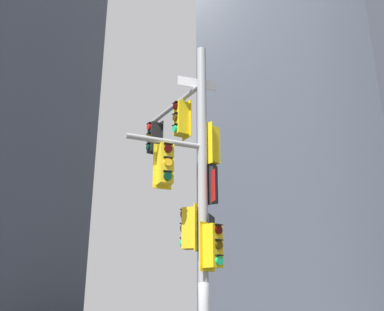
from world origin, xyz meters
The scene contains 2 objects.
building_mid_block centered at (3.73, 25.55, 25.36)m, with size 14.18×14.18×50.72m, color #4C5460.
signal_pole_assembly centered at (-0.32, 0.27, 5.03)m, with size 2.70×3.67×8.77m.
Camera 1 is at (1.61, -10.14, 2.09)m, focal length 39.70 mm.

